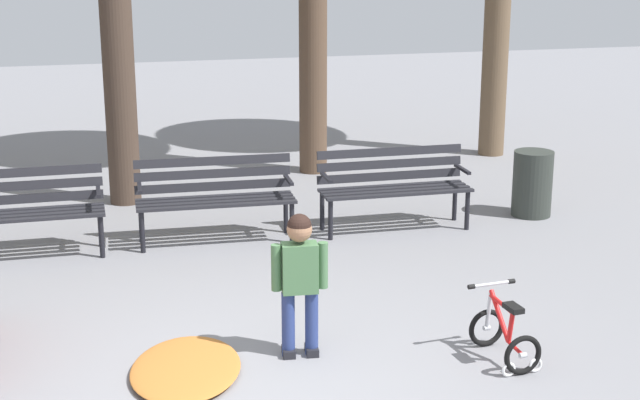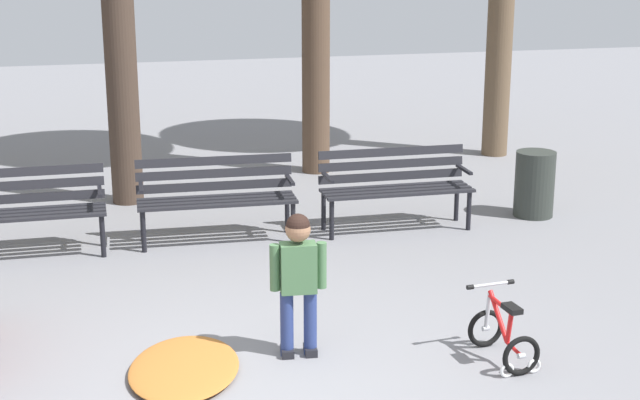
# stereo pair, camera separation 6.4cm
# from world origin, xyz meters

# --- Properties ---
(ground) EXTENTS (36.00, 36.00, 0.00)m
(ground) POSITION_xyz_m (0.00, 0.00, 0.00)
(ground) COLOR gray
(park_bench_far_left) EXTENTS (1.60, 0.47, 0.85)m
(park_bench_far_left) POSITION_xyz_m (-1.55, 3.43, 0.51)
(park_bench_far_left) COLOR #232328
(park_bench_far_left) RESTS_ON ground
(park_bench_left) EXTENTS (1.62, 0.53, 0.85)m
(park_bench_left) POSITION_xyz_m (0.36, 3.45, 0.51)
(park_bench_left) COLOR #232328
(park_bench_left) RESTS_ON ground
(park_bench_right) EXTENTS (1.61, 0.48, 0.85)m
(park_bench_right) POSITION_xyz_m (2.26, 3.40, 0.51)
(park_bench_right) COLOR #232328
(park_bench_right) RESTS_ON ground
(child_standing) EXTENTS (0.42, 0.19, 1.10)m
(child_standing) POSITION_xyz_m (0.55, 0.52, 0.65)
(child_standing) COLOR navy
(child_standing) RESTS_ON ground
(kids_bicycle) EXTENTS (0.40, 0.58, 0.54)m
(kids_bicycle) POSITION_xyz_m (1.99, 0.05, 0.20)
(kids_bicycle) COLOR black
(kids_bicycle) RESTS_ON ground
(leaf_pile) EXTENTS (1.02, 1.28, 0.07)m
(leaf_pile) POSITION_xyz_m (-0.32, 0.43, 0.04)
(leaf_pile) COLOR #B26B2D
(leaf_pile) RESTS_ON ground
(trash_bin) EXTENTS (0.44, 0.44, 0.73)m
(trash_bin) POSITION_xyz_m (3.91, 3.46, 0.37)
(trash_bin) COLOR #2D332D
(trash_bin) RESTS_ON ground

